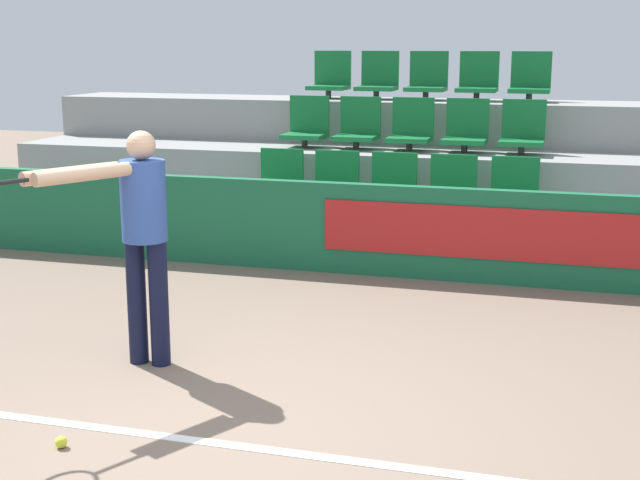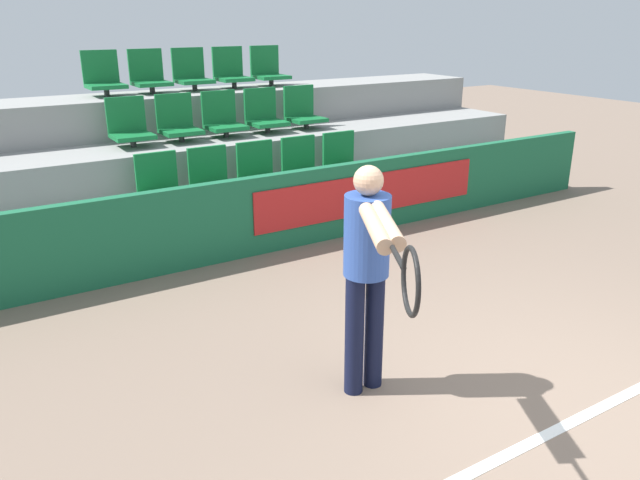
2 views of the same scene
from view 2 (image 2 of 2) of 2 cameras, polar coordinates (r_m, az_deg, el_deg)
name	(u,v)px [view 2 (image 2 of 2)]	position (r m, az deg, el deg)	size (l,w,h in m)	color
ground_plane	(574,417)	(4.55, 22.23, -14.76)	(30.00, 30.00, 0.00)	#7A6656
court_baseline	(578,419)	(4.53, 22.53, -14.87)	(5.41, 0.08, 0.01)	white
barrier_wall	(292,209)	(6.96, -2.61, 2.81)	(9.57, 0.14, 0.86)	#19603D
bleacher_tier_front	(266,212)	(7.50, -4.97, 2.52)	(9.17, 1.01, 0.49)	gray
bleacher_tier_middle	(230,175)	(8.32, -8.24, 5.89)	(9.17, 1.01, 0.99)	gray
bleacher_tier_back	(200,144)	(9.18, -10.93, 8.62)	(9.17, 1.01, 1.48)	gray
stadium_chair_0	(161,186)	(7.06, -14.35, 4.84)	(0.46, 0.45, 0.57)	#333333
stadium_chair_1	(212,178)	(7.25, -9.83, 5.57)	(0.46, 0.45, 0.57)	#333333
stadium_chair_2	(259,172)	(7.49, -5.56, 6.22)	(0.46, 0.45, 0.57)	#333333
stadium_chair_3	(303,166)	(7.77, -1.56, 6.80)	(0.46, 0.45, 0.57)	#333333
stadium_chair_4	(343,160)	(8.09, 2.14, 7.31)	(0.46, 0.45, 0.57)	#333333
stadium_chair_5	(130,127)	(7.91, -17.00, 9.83)	(0.46, 0.45, 0.57)	#333333
stadium_chair_6	(178,123)	(8.08, -12.85, 10.40)	(0.46, 0.45, 0.57)	#333333
stadium_chair_7	(223,119)	(8.30, -8.87, 10.88)	(0.46, 0.45, 0.57)	#333333
stadium_chair_8	(264,115)	(8.55, -5.11, 11.30)	(0.46, 0.45, 0.57)	#333333
stadium_chair_9	(303,112)	(8.84, -1.56, 11.64)	(0.46, 0.45, 0.57)	#333333
stadium_chair_10	(104,78)	(8.82, -19.18, 13.81)	(0.46, 0.45, 0.57)	#333333
stadium_chair_11	(149,76)	(8.98, -15.35, 14.27)	(0.46, 0.45, 0.57)	#333333
stadium_chair_12	(192,74)	(9.17, -11.66, 14.66)	(0.46, 0.45, 0.57)	#333333
stadium_chair_13	(231,72)	(9.40, -8.12, 14.98)	(0.46, 0.45, 0.57)	#333333
stadium_chair_14	(268,70)	(9.66, -4.75, 15.23)	(0.46, 0.45, 0.57)	#333333
tennis_player	(368,262)	(4.00, 4.44, -2.05)	(0.82, 1.42, 1.60)	black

